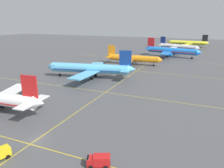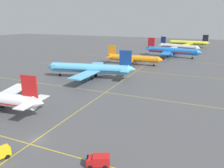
# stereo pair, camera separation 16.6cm
# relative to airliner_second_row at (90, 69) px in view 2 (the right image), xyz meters

# --- Properties ---
(ground_plane) EXTENTS (600.00, 600.00, 0.00)m
(ground_plane) POSITION_rel_airliner_second_row_xyz_m (14.76, -51.05, -4.39)
(ground_plane) COLOR #4C4C4F
(airliner_second_row) EXTENTS (41.18, 34.99, 12.87)m
(airliner_second_row) POSITION_rel_airliner_second_row_xyz_m (0.00, 0.00, 0.00)
(airliner_second_row) COLOR #5BB7E5
(airliner_second_row) RESTS_ON ground
(airliner_third_row) EXTENTS (34.69, 29.97, 10.80)m
(airliner_third_row) POSITION_rel_airliner_second_row_xyz_m (7.66, 37.36, -0.70)
(airliner_third_row) COLOR orange
(airliner_third_row) RESTS_ON ground
(airliner_far_left_stand) EXTENTS (40.98, 34.90, 12.77)m
(airliner_far_left_stand) POSITION_rel_airliner_second_row_xyz_m (23.93, 75.13, -0.03)
(airliner_far_left_stand) COLOR blue
(airliner_far_left_stand) RESTS_ON ground
(airliner_far_right_stand) EXTENTS (36.05, 30.86, 11.54)m
(airliner_far_right_stand) POSITION_rel_airliner_second_row_xyz_m (24.43, 106.59, -0.45)
(airliner_far_right_stand) COLOR white
(airliner_far_right_stand) RESTS_ON ground
(airliner_distant_taxiway) EXTENTS (38.89, 33.54, 12.10)m
(airliner_distant_taxiway) POSITION_rel_airliner_second_row_xyz_m (29.73, 142.17, -0.26)
(airliner_distant_taxiway) COLOR yellow
(airliner_distant_taxiway) RESTS_ON ground
(taxiway_markings) EXTENTS (123.16, 164.42, 0.01)m
(taxiway_markings) POSITION_rel_airliner_second_row_xyz_m (14.76, 3.00, -4.39)
(taxiway_markings) COLOR yellow
(taxiway_markings) RESTS_ON ground
(service_truck_red_van) EXTENTS (4.50, 3.39, 2.10)m
(service_truck_red_van) POSITION_rel_airliner_second_row_xyz_m (31.18, -53.73, -3.22)
(service_truck_red_van) COLOR red
(service_truck_red_van) RESTS_ON ground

